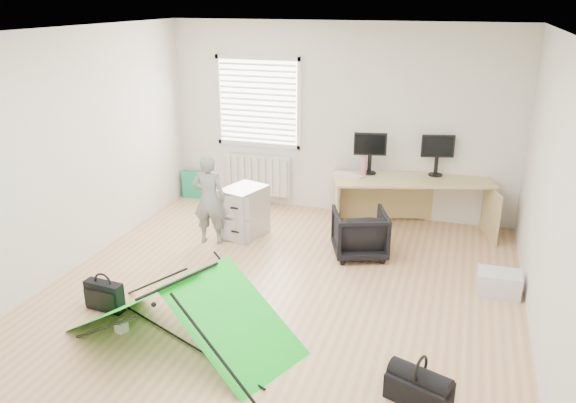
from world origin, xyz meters
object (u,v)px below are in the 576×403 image
(office_chair, at_px, (360,233))
(kite, at_px, (182,312))
(monitor_right, at_px, (437,161))
(person, at_px, (209,199))
(monitor_left, at_px, (370,159))
(filing_cabinet, at_px, (244,212))
(storage_crate, at_px, (499,283))
(laptop_bag, at_px, (105,296))
(desk, at_px, (411,204))
(duffel_bag, at_px, (419,390))
(thermos, at_px, (364,166))

(office_chair, bearing_deg, kite, 42.52)
(kite, bearing_deg, monitor_right, 85.15)
(office_chair, distance_m, person, 1.93)
(office_chair, bearing_deg, monitor_right, -141.17)
(monitor_left, relative_size, person, 0.37)
(filing_cabinet, height_order, storage_crate, filing_cabinet)
(filing_cabinet, xyz_separation_m, laptop_bag, (-0.64, -2.19, -0.18))
(desk, height_order, duffel_bag, desk)
(filing_cabinet, xyz_separation_m, duffel_bag, (2.53, -2.63, -0.23))
(monitor_right, xyz_separation_m, duffel_bag, (0.19, -3.79, -0.81))
(thermos, height_order, kite, thermos)
(kite, bearing_deg, filing_cabinet, 122.30)
(person, height_order, duffel_bag, person)
(monitor_left, bearing_deg, filing_cabinet, -157.62)
(office_chair, height_order, duffel_bag, office_chair)
(monitor_left, bearing_deg, thermos, -136.44)
(monitor_right, relative_size, laptop_bag, 1.06)
(monitor_right, relative_size, kite, 0.21)
(desk, distance_m, filing_cabinet, 2.26)
(monitor_left, height_order, duffel_bag, monitor_left)
(filing_cabinet, distance_m, person, 0.54)
(monitor_right, bearing_deg, desk, -153.26)
(storage_crate, xyz_separation_m, duffel_bag, (-0.65, -2.01, -0.02))
(storage_crate, height_order, duffel_bag, storage_crate)
(monitor_right, xyz_separation_m, office_chair, (-0.77, -1.30, -0.63))
(filing_cabinet, height_order, monitor_left, monitor_left)
(monitor_right, distance_m, thermos, 0.98)
(desk, xyz_separation_m, storage_crate, (1.11, -1.54, -0.23))
(desk, distance_m, monitor_right, 0.67)
(laptop_bag, bearing_deg, person, 85.21)
(duffel_bag, bearing_deg, desk, 117.46)
(laptop_bag, bearing_deg, kite, -10.51)
(storage_crate, bearing_deg, monitor_right, 115.14)
(thermos, bearing_deg, duffel_bag, -72.26)
(monitor_left, distance_m, office_chair, 1.29)
(desk, distance_m, kite, 3.78)
(duffel_bag, bearing_deg, person, 161.33)
(monitor_left, relative_size, laptop_bag, 1.07)
(kite, bearing_deg, laptop_bag, -171.93)
(desk, xyz_separation_m, kite, (-1.67, -3.39, -0.04))
(thermos, bearing_deg, storage_crate, -40.41)
(office_chair, height_order, laptop_bag, office_chair)
(storage_crate, bearing_deg, laptop_bag, -157.57)
(kite, bearing_deg, monitor_left, 96.04)
(filing_cabinet, height_order, duffel_bag, filing_cabinet)
(thermos, bearing_deg, kite, -106.76)
(laptop_bag, bearing_deg, monitor_left, 61.18)
(filing_cabinet, xyz_separation_m, storage_crate, (3.17, -0.62, -0.21))
(monitor_left, distance_m, person, 2.25)
(person, distance_m, duffel_bag, 3.69)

